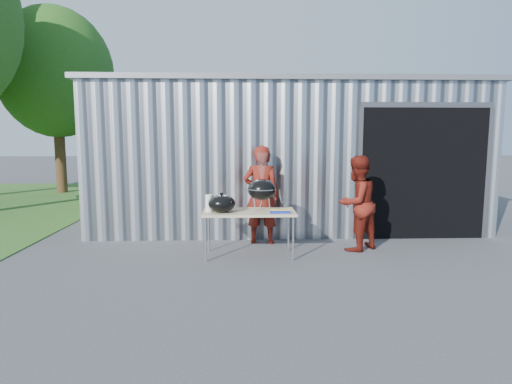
{
  "coord_description": "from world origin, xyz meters",
  "views": [
    {
      "loc": [
        -0.21,
        -6.3,
        1.94
      ],
      "look_at": [
        0.06,
        0.69,
        1.05
      ],
      "focal_mm": 30.0,
      "sensor_mm": 36.0,
      "label": 1
    }
  ],
  "objects_px": {
    "person_cook": "(261,195)",
    "person_bystander": "(357,203)",
    "folding_table": "(249,213)",
    "kettle_grill": "(262,185)"
  },
  "relations": [
    {
      "from": "person_cook",
      "to": "person_bystander",
      "type": "xyz_separation_m",
      "value": [
        1.62,
        -0.54,
        -0.08
      ]
    },
    {
      "from": "kettle_grill",
      "to": "person_cook",
      "type": "xyz_separation_m",
      "value": [
        0.03,
        0.79,
        -0.26
      ]
    },
    {
      "from": "folding_table",
      "to": "kettle_grill",
      "type": "xyz_separation_m",
      "value": [
        0.21,
        0.06,
        0.46
      ]
    },
    {
      "from": "kettle_grill",
      "to": "person_cook",
      "type": "height_order",
      "value": "person_cook"
    },
    {
      "from": "folding_table",
      "to": "person_bystander",
      "type": "height_order",
      "value": "person_bystander"
    },
    {
      "from": "kettle_grill",
      "to": "person_bystander",
      "type": "xyz_separation_m",
      "value": [
        1.65,
        0.25,
        -0.34
      ]
    },
    {
      "from": "folding_table",
      "to": "kettle_grill",
      "type": "distance_m",
      "value": 0.51
    },
    {
      "from": "person_cook",
      "to": "person_bystander",
      "type": "distance_m",
      "value": 1.71
    },
    {
      "from": "folding_table",
      "to": "kettle_grill",
      "type": "bearing_deg",
      "value": 16.18
    },
    {
      "from": "folding_table",
      "to": "person_bystander",
      "type": "relative_size",
      "value": 0.91
    }
  ]
}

